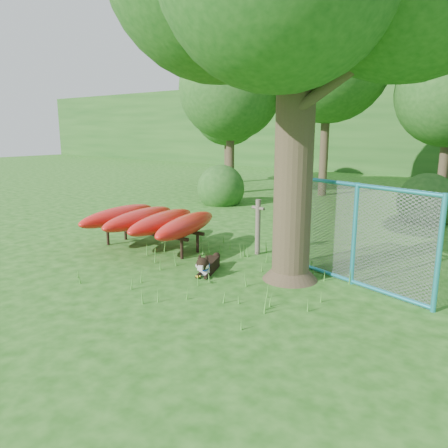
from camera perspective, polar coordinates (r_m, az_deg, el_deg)
The scene contains 11 objects.
ground at distance 8.10m, azimuth -6.49°, elevation -8.17°, with size 80.00×80.00×0.00m, color #195110.
wooden_post at distance 9.95m, azimuth 4.45°, elevation -0.20°, with size 0.35×0.13×1.27m.
kayak_rack at distance 10.52m, azimuth -9.56°, elevation 0.50°, with size 3.33×2.96×0.91m.
husky_dog at distance 8.73m, azimuth -2.21°, elevation -5.38°, with size 0.59×1.03×0.48m.
fence_section at distance 8.28m, azimuth 16.66°, elevation -1.30°, with size 3.14×0.93×3.15m.
wildflower_clump at distance 8.06m, azimuth -3.44°, elevation -6.96°, with size 0.10×0.08×0.21m.
bg_tree_a at distance 19.47m, azimuth 0.84°, elevation 17.23°, with size 4.40×4.40×6.70m.
bg_tree_b at distance 19.45m, azimuth 13.48°, elevation 20.26°, with size 5.20×5.20×8.22m.
bg_tree_f at distance 23.32m, azimuth 0.50°, elevation 14.57°, with size 3.60×3.60×5.55m.
shrub_left at distance 16.75m, azimuth -0.41°, elevation 2.64°, with size 1.80×1.80×1.80m, color #1E4F19.
shrub_mid at distance 14.98m, azimuth 24.79°, elevation 0.32°, with size 1.80×1.80×1.80m, color #1E4F19.
Camera 1 is at (5.42, -5.31, 2.83)m, focal length 35.00 mm.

